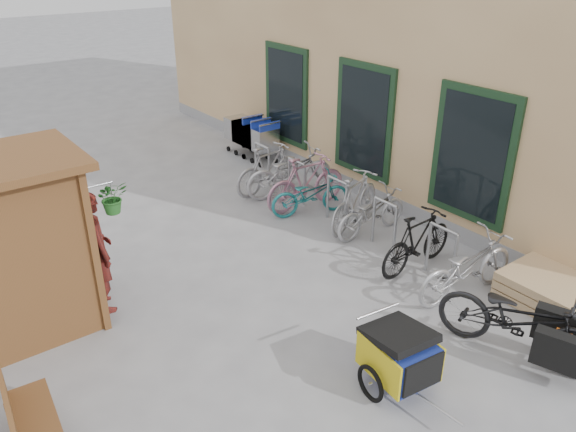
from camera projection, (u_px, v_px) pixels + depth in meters
ground at (326, 332)px, 7.51m from camera, size 80.00×80.00×0.00m
building at (419, 1)px, 12.72m from camera, size 6.07×13.00×7.00m
bike_rack at (337, 197)px, 10.25m from camera, size 0.05×5.35×0.86m
pallet_stack at (549, 290)px, 8.04m from camera, size 1.00×1.20×0.40m
bench at (28, 429)px, 5.42m from camera, size 0.54×1.44×0.89m
shopping_carts at (251, 133)px, 13.36m from camera, size 0.58×1.62×1.05m
child_trailer at (399, 354)px, 6.40m from camera, size 0.89×1.45×0.84m
cargo_bike at (523, 321)px, 6.86m from camera, size 1.31×2.13×1.06m
person_kiosk at (97, 252)px, 7.66m from camera, size 0.44×0.66×1.78m
bike_0 at (467, 266)px, 8.11m from camera, size 1.87×0.81×0.95m
bike_1 at (417, 241)px, 8.78m from camera, size 1.64×0.53×0.97m
bike_2 at (371, 212)px, 9.89m from camera, size 1.58×0.56×0.83m
bike_3 at (355, 200)px, 10.11m from camera, size 1.75×1.00×1.02m
bike_4 at (310, 194)px, 10.60m from camera, size 1.64×0.99×0.81m
bike_5 at (306, 182)px, 10.82m from camera, size 1.81×0.63×1.07m
bike_6 at (290, 172)px, 11.39m from camera, size 2.00×1.00×1.00m
bike_7 at (269, 169)px, 11.54m from camera, size 1.72×0.63×1.01m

